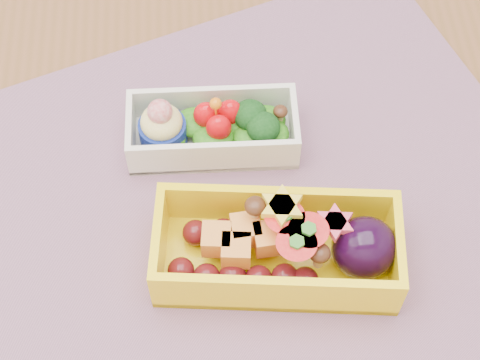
{
  "coord_description": "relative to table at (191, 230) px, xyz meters",
  "views": [
    {
      "loc": [
        0.02,
        -0.37,
        1.34
      ],
      "look_at": [
        0.05,
        -0.03,
        0.79
      ],
      "focal_mm": 59.09,
      "sensor_mm": 36.0,
      "label": 1
    }
  ],
  "objects": [
    {
      "name": "table",
      "position": [
        0.0,
        0.0,
        0.0
      ],
      "size": [
        1.2,
        0.8,
        0.75
      ],
      "color": "brown",
      "rests_on": "ground"
    },
    {
      "name": "bento_white",
      "position": [
        0.03,
        0.03,
        0.12
      ],
      "size": [
        0.15,
        0.07,
        0.06
      ],
      "rotation": [
        0.0,
        0.0,
        -0.02
      ],
      "color": "silver",
      "rests_on": "placemat"
    },
    {
      "name": "placemat",
      "position": [
        0.04,
        -0.04,
        0.1
      ],
      "size": [
        0.65,
        0.57,
        0.0
      ],
      "primitive_type": "cube",
      "rotation": [
        0.0,
        0.0,
        0.35
      ],
      "color": "gray",
      "rests_on": "table"
    },
    {
      "name": "bento_yellow",
      "position": [
        0.08,
        -0.09,
        0.13
      ],
      "size": [
        0.2,
        0.1,
        0.06
      ],
      "rotation": [
        0.0,
        0.0,
        -0.1
      ],
      "color": "yellow",
      "rests_on": "placemat"
    }
  ]
}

